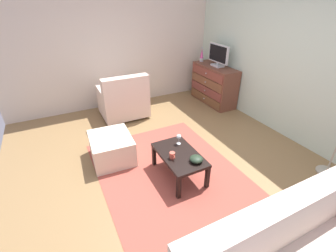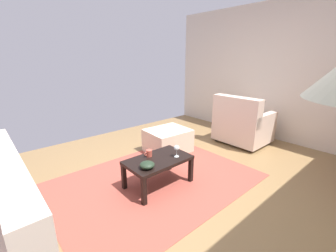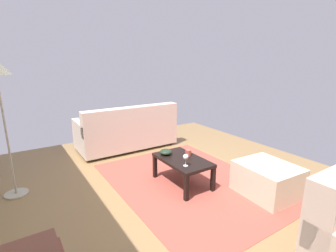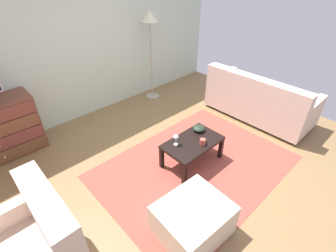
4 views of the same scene
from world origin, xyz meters
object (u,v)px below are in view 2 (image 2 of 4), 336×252
coffee_table (158,162)px  ottoman (168,140)px  armchair (242,125)px  wine_glass (177,148)px  bowl_decorative (147,165)px  mug (149,153)px

coffee_table → ottoman: size_ratio=1.16×
armchair → ottoman: bearing=-25.3°
wine_glass → bowl_decorative: size_ratio=0.91×
coffee_table → bowl_decorative: (0.25, 0.11, 0.09)m
wine_glass → mug: size_ratio=1.38×
mug → armchair: bearing=179.5°
ottoman → mug: bearing=35.5°
mug → ottoman: bearing=-144.5°
armchair → ottoman: (1.32, -0.62, -0.16)m
coffee_table → bowl_decorative: bearing=23.8°
coffee_table → armchair: (-2.12, -0.11, 0.04)m
coffee_table → mug: size_ratio=7.15×
coffee_table → ottoman: 1.10m
armchair → wine_glass: bearing=6.7°
coffee_table → bowl_decorative: size_ratio=4.71×
coffee_table → ottoman: (-0.80, -0.74, -0.12)m
wine_glass → armchair: 1.92m
wine_glass → coffee_table: bearing=-27.1°
coffee_table → mug: (0.04, -0.13, 0.09)m
ottoman → bowl_decorative: bearing=38.8°
armchair → ottoman: armchair is taller
mug → wine_glass: bearing=137.2°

